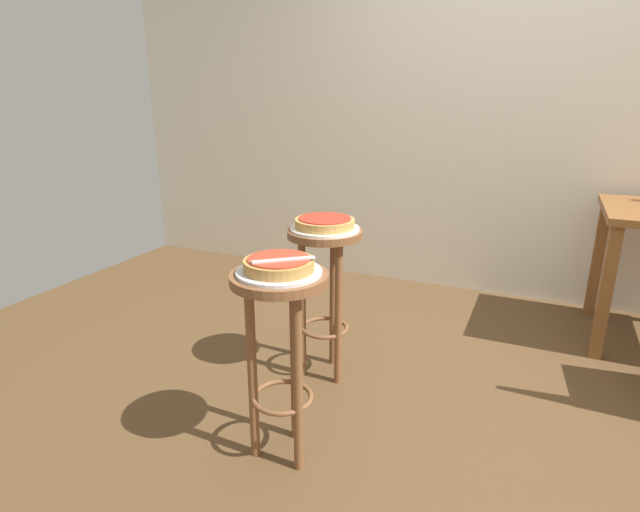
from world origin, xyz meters
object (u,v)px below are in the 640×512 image
stool_middle (325,272)px  pizza_server_knife (284,260)px  pizza_foreground (279,264)px  pizza_middle (325,223)px  serving_plate_middle (325,229)px  serving_plate_foreground (279,272)px  stool_foreground (281,328)px

stool_middle → pizza_server_knife: size_ratio=3.42×
pizza_foreground → pizza_middle: 0.63m
pizza_middle → pizza_foreground: bearing=-81.4°
serving_plate_middle → pizza_middle: bearing=172.9°
serving_plate_foreground → pizza_middle: 0.63m
stool_middle → pizza_middle: 0.24m
stool_middle → pizza_middle: pizza_middle is taller
pizza_foreground → stool_middle: size_ratio=0.33×
stool_middle → serving_plate_middle: 0.22m
pizza_foreground → pizza_middle: (-0.09, 0.62, 0.00)m
serving_plate_middle → pizza_middle: size_ratio=1.17×
serving_plate_foreground → serving_plate_middle: (-0.09, 0.62, 0.00)m
stool_foreground → stool_middle: (-0.09, 0.62, 0.00)m
serving_plate_foreground → pizza_server_knife: size_ratio=1.39×
serving_plate_foreground → stool_middle: size_ratio=0.41×
pizza_middle → pizza_server_knife: 0.65m
stool_middle → pizza_server_knife: bearing=-79.0°
stool_foreground → pizza_foreground: size_ratio=3.01×
pizza_foreground → serving_plate_foreground: bearing=0.0°
stool_foreground → serving_plate_middle: 0.67m
serving_plate_middle → pizza_server_knife: pizza_server_knife is taller
stool_foreground → serving_plate_foreground: (0.00, -0.00, 0.22)m
pizza_foreground → stool_middle: bearing=98.6°
pizza_server_knife → serving_plate_foreground: bearing=106.9°
pizza_foreground → serving_plate_middle: size_ratio=0.77×
serving_plate_foreground → stool_foreground: bearing=90.0°
stool_middle → pizza_middle: (-0.00, 0.00, 0.24)m
serving_plate_foreground → pizza_foreground: bearing=0.0°
serving_plate_middle → pizza_middle: (-0.00, 0.00, 0.03)m
serving_plate_middle → pizza_foreground: bearing=-81.4°
pizza_foreground → serving_plate_middle: (-0.09, 0.62, -0.03)m
stool_middle → pizza_server_knife: 0.71m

